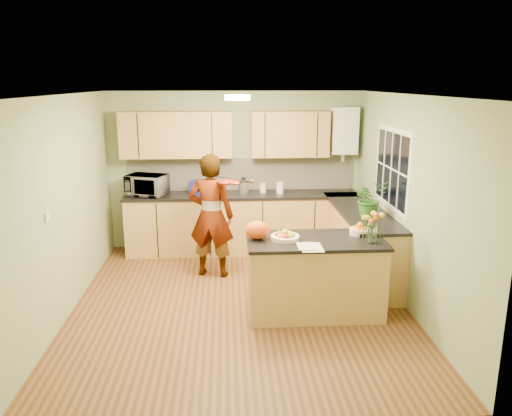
{
  "coord_description": "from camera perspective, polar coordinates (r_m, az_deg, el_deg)",
  "views": [
    {
      "loc": [
        -0.14,
        -5.65,
        2.65
      ],
      "look_at": [
        0.23,
        0.5,
        1.08
      ],
      "focal_mm": 35.0,
      "sensor_mm": 36.0,
      "label": 1
    }
  ],
  "objects": [
    {
      "name": "violinist",
      "position": [
        6.84,
        -5.15,
        -0.9
      ],
      "size": [
        0.7,
        0.54,
        1.72
      ],
      "primitive_type": "imported",
      "rotation": [
        0.0,
        0.0,
        2.91
      ],
      "color": "tan",
      "rests_on": "floor"
    },
    {
      "name": "wall_right",
      "position": [
        6.2,
        16.85,
        0.67
      ],
      "size": [
        0.02,
        4.5,
        2.5
      ],
      "primitive_type": "cube",
      "color": "#9DB07D",
      "rests_on": "floor"
    },
    {
      "name": "violin",
      "position": [
        6.51,
        -3.54,
        2.99
      ],
      "size": [
        0.61,
        0.53,
        0.15
      ],
      "primitive_type": null,
      "rotation": [
        0.17,
        0.0,
        -0.61
      ],
      "color": "#561105",
      "rests_on": "violinist"
    },
    {
      "name": "blue_box",
      "position": [
        7.78,
        -6.53,
        2.35
      ],
      "size": [
        0.31,
        0.26,
        0.21
      ],
      "primitive_type": "cube",
      "rotation": [
        0.0,
        0.0,
        -0.29
      ],
      "color": "navy",
      "rests_on": "back_counter"
    },
    {
      "name": "window_right",
      "position": [
        6.7,
        15.23,
        4.38
      ],
      "size": [
        0.01,
        1.3,
        1.05
      ],
      "color": "white",
      "rests_on": "wall_right"
    },
    {
      "name": "right_counter",
      "position": [
        7.1,
        11.78,
        -3.85
      ],
      "size": [
        0.62,
        2.24,
        0.94
      ],
      "color": "tan",
      "rests_on": "floor"
    },
    {
      "name": "microwave",
      "position": [
        7.82,
        -12.37,
        2.57
      ],
      "size": [
        0.68,
        0.57,
        0.32
      ],
      "primitive_type": "imported",
      "rotation": [
        0.0,
        0.0,
        -0.35
      ],
      "color": "white",
      "rests_on": "back_counter"
    },
    {
      "name": "potted_plant",
      "position": [
        6.6,
        12.85,
        1.07
      ],
      "size": [
        0.52,
        0.48,
        0.47
      ],
      "primitive_type": "imported",
      "rotation": [
        0.0,
        0.0,
        0.31
      ],
      "color": "#316923",
      "rests_on": "right_counter"
    },
    {
      "name": "wall_front",
      "position": [
        3.68,
        -1.0,
        -8.02
      ],
      "size": [
        4.0,
        0.02,
        2.5
      ],
      "primitive_type": "cube",
      "color": "#9DB07D",
      "rests_on": "floor"
    },
    {
      "name": "peninsula_island",
      "position": [
        5.89,
        6.69,
        -7.69
      ],
      "size": [
        1.57,
        0.8,
        0.9
      ],
      "color": "tan",
      "rests_on": "floor"
    },
    {
      "name": "kettle",
      "position": [
        7.76,
        -1.43,
        2.54
      ],
      "size": [
        0.16,
        0.16,
        0.3
      ],
      "rotation": [
        0.0,
        0.0,
        0.41
      ],
      "color": "silver",
      "rests_on": "back_counter"
    },
    {
      "name": "ceiling",
      "position": [
        5.65,
        -2.07,
        12.81
      ],
      "size": [
        4.0,
        4.5,
        0.02
      ],
      "primitive_type": "cube",
      "color": "silver",
      "rests_on": "wall_back"
    },
    {
      "name": "back_counter",
      "position": [
        7.91,
        -1.57,
        -1.66
      ],
      "size": [
        3.64,
        0.62,
        0.94
      ],
      "color": "tan",
      "rests_on": "floor"
    },
    {
      "name": "upper_cabinets",
      "position": [
        7.77,
        -3.73,
        8.4
      ],
      "size": [
        3.2,
        0.34,
        0.7
      ],
      "color": "tan",
      "rests_on": "wall_back"
    },
    {
      "name": "wall_left",
      "position": [
        6.11,
        -21.06,
        0.12
      ],
      "size": [
        0.02,
        4.5,
        2.5
      ],
      "primitive_type": "cube",
      "color": "#9DB07D",
      "rests_on": "floor"
    },
    {
      "name": "boiler",
      "position": [
        7.99,
        10.0,
        8.71
      ],
      "size": [
        0.4,
        0.3,
        0.86
      ],
      "color": "white",
      "rests_on": "wall_back"
    },
    {
      "name": "orange_bowl",
      "position": [
        5.98,
        11.78,
        -2.41
      ],
      "size": [
        0.24,
        0.24,
        0.14
      ],
      "color": "#F9EAC7",
      "rests_on": "peninsula_island"
    },
    {
      "name": "wall_back",
      "position": [
        8.02,
        -2.39,
        4.28
      ],
      "size": [
        4.0,
        0.02,
        2.5
      ],
      "primitive_type": "cube",
      "color": "#9DB07D",
      "rests_on": "floor"
    },
    {
      "name": "flower_vase",
      "position": [
        5.63,
        13.25,
        -1.05
      ],
      "size": [
        0.24,
        0.24,
        0.45
      ],
      "rotation": [
        0.0,
        0.0,
        0.04
      ],
      "color": "silver",
      "rests_on": "peninsula_island"
    },
    {
      "name": "light_switch",
      "position": [
        5.54,
        -22.76,
        -0.9
      ],
      "size": [
        0.02,
        0.09,
        0.09
      ],
      "primitive_type": "cube",
      "color": "white",
      "rests_on": "wall_left"
    },
    {
      "name": "ceiling_lamp",
      "position": [
        5.95,
        -2.14,
        12.51
      ],
      "size": [
        0.3,
        0.3,
        0.07
      ],
      "color": "#FFEABF",
      "rests_on": "ceiling"
    },
    {
      "name": "orange_bag",
      "position": [
        5.68,
        0.15,
        -2.53
      ],
      "size": [
        0.34,
        0.31,
        0.21
      ],
      "primitive_type": "ellipsoid",
      "rotation": [
        0.0,
        0.0,
        0.33
      ],
      "color": "#E14C12",
      "rests_on": "peninsula_island"
    },
    {
      "name": "floor",
      "position": [
        6.24,
        -1.86,
        -10.79
      ],
      "size": [
        4.5,
        4.5,
        0.0
      ],
      "primitive_type": "plane",
      "color": "#513317",
      "rests_on": "ground"
    },
    {
      "name": "papers",
      "position": [
        5.44,
        6.33,
        -4.47
      ],
      "size": [
        0.24,
        0.32,
        0.01
      ],
      "primitive_type": "cube",
      "color": "silver",
      "rests_on": "peninsula_island"
    },
    {
      "name": "fruit_dish",
      "position": [
        5.67,
        3.35,
        -3.17
      ],
      "size": [
        0.33,
        0.33,
        0.11
      ],
      "color": "#F9EAC7",
      "rests_on": "peninsula_island"
    },
    {
      "name": "splashback",
      "position": [
        8.02,
        -1.67,
        3.91
      ],
      "size": [
        3.6,
        0.02,
        0.52
      ],
      "primitive_type": "cube",
      "color": "beige",
      "rests_on": "back_counter"
    },
    {
      "name": "jar_white",
      "position": [
        7.79,
        2.77,
        2.3
      ],
      "size": [
        0.12,
        0.12,
        0.18
      ],
      "primitive_type": "cylinder",
      "rotation": [
        0.0,
        0.0,
        -0.09
      ],
      "color": "white",
      "rests_on": "back_counter"
    },
    {
      "name": "jar_cream",
      "position": [
        7.83,
        0.81,
        2.31
      ],
      "size": [
        0.12,
        0.12,
        0.16
      ],
      "primitive_type": "cylinder",
      "rotation": [
        0.0,
        0.0,
        -0.21
      ],
      "color": "#F9EAC7",
      "rests_on": "back_counter"
    }
  ]
}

